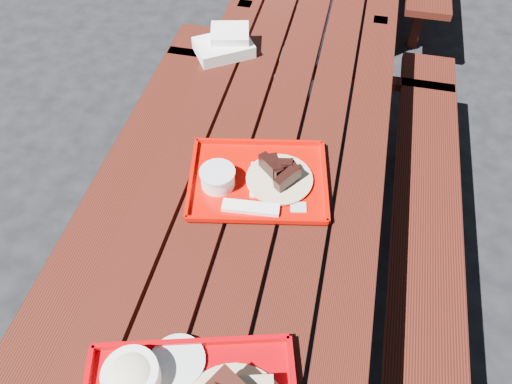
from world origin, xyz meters
TOP-DOWN VIEW (x-y plane):
  - ground at (0.00, 0.00)m, footprint 60.00×60.00m
  - picnic_table_near at (-0.00, 0.00)m, footprint 1.41×2.40m
  - far_tray at (-0.02, -0.06)m, footprint 0.48×0.40m
  - white_cloth at (-0.29, 0.59)m, footprint 0.27×0.25m

SIDE VIEW (x-z plane):
  - ground at x=0.00m, z-range 0.00..0.00m
  - picnic_table_near at x=0.00m, z-range 0.19..0.94m
  - far_tray at x=-0.02m, z-range 0.74..0.81m
  - white_cloth at x=-0.29m, z-range 0.74..0.83m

